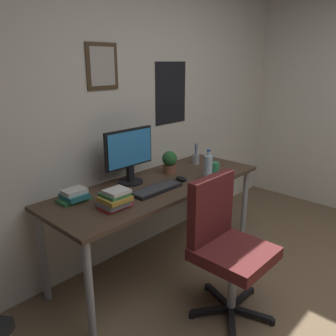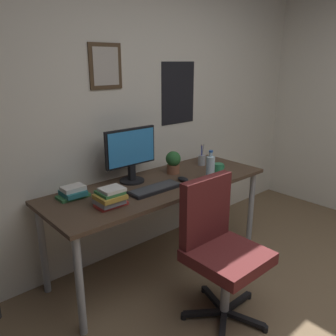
# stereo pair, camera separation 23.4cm
# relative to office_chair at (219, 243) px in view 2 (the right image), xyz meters

# --- Properties ---
(wall_back) EXTENTS (4.40, 0.10, 2.60)m
(wall_back) POSITION_rel_office_chair_xyz_m (0.23, 1.12, 0.77)
(wall_back) COLOR silver
(wall_back) RESTS_ON ground_plane
(desk) EXTENTS (1.88, 0.68, 0.73)m
(desk) POSITION_rel_office_chair_xyz_m (0.09, 0.70, 0.13)
(desk) COLOR #4C3828
(desk) RESTS_ON ground_plane
(office_chair) EXTENTS (0.55, 0.57, 0.95)m
(office_chair) POSITION_rel_office_chair_xyz_m (0.00, 0.00, 0.00)
(office_chair) COLOR #591E1E
(office_chair) RESTS_ON ground_plane
(monitor) EXTENTS (0.46, 0.20, 0.43)m
(monitor) POSITION_rel_office_chair_xyz_m (-0.05, 0.88, 0.45)
(monitor) COLOR black
(monitor) RESTS_ON desk
(keyboard) EXTENTS (0.43, 0.15, 0.03)m
(keyboard) POSITION_rel_office_chair_xyz_m (-0.04, 0.60, 0.22)
(keyboard) COLOR black
(keyboard) RESTS_ON desk
(computer_mouse) EXTENTS (0.06, 0.11, 0.04)m
(computer_mouse) POSITION_rel_office_chair_xyz_m (0.26, 0.61, 0.22)
(computer_mouse) COLOR black
(computer_mouse) RESTS_ON desk
(water_bottle) EXTENTS (0.07, 0.07, 0.25)m
(water_bottle) POSITION_rel_office_chair_xyz_m (0.44, 0.48, 0.31)
(water_bottle) COLOR silver
(water_bottle) RESTS_ON desk
(coffee_mug_near) EXTENTS (0.12, 0.08, 0.09)m
(coffee_mug_near) POSITION_rel_office_chair_xyz_m (0.62, 0.54, 0.25)
(coffee_mug_near) COLOR #2D8C59
(coffee_mug_near) RESTS_ON desk
(potted_plant) EXTENTS (0.13, 0.13, 0.20)m
(potted_plant) POSITION_rel_office_chair_xyz_m (0.34, 0.82, 0.31)
(potted_plant) COLOR brown
(potted_plant) RESTS_ON desk
(pen_cup) EXTENTS (0.07, 0.07, 0.20)m
(pen_cup) POSITION_rel_office_chair_xyz_m (0.71, 0.82, 0.26)
(pen_cup) COLOR #9EA0A5
(pen_cup) RESTS_ON desk
(book_stack_left) EXTENTS (0.22, 0.16, 0.09)m
(book_stack_left) POSITION_rel_office_chair_xyz_m (-0.57, 0.88, 0.25)
(book_stack_left) COLOR #33723F
(book_stack_left) RESTS_ON desk
(book_stack_right) EXTENTS (0.21, 0.18, 0.13)m
(book_stack_right) POSITION_rel_office_chair_xyz_m (-0.45, 0.57, 0.27)
(book_stack_right) COLOR #B22D28
(book_stack_right) RESTS_ON desk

